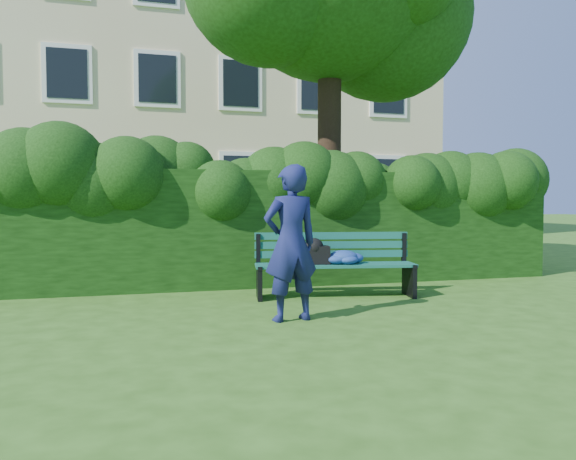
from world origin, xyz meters
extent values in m
plane|color=#2C5317|center=(0.00, 0.00, 0.00)|extent=(80.00, 80.00, 0.00)
cube|color=#D3BC8D|center=(0.00, 14.00, 6.00)|extent=(16.00, 8.00, 12.00)
cube|color=white|center=(-3.60, 9.98, 2.00)|extent=(1.30, 0.08, 1.60)
cube|color=black|center=(-3.60, 9.94, 2.00)|extent=(1.05, 0.04, 1.35)
cube|color=white|center=(-1.20, 9.98, 2.00)|extent=(1.30, 0.08, 1.60)
cube|color=black|center=(-1.20, 9.94, 2.00)|extent=(1.05, 0.04, 1.35)
cube|color=white|center=(1.20, 9.98, 2.00)|extent=(1.30, 0.08, 1.60)
cube|color=black|center=(1.20, 9.94, 2.00)|extent=(1.05, 0.04, 1.35)
cube|color=white|center=(3.60, 9.98, 2.00)|extent=(1.30, 0.08, 1.60)
cube|color=black|center=(3.60, 9.94, 2.00)|extent=(1.05, 0.04, 1.35)
cube|color=white|center=(6.00, 9.98, 2.00)|extent=(1.30, 0.08, 1.60)
cube|color=black|center=(6.00, 9.94, 2.00)|extent=(1.05, 0.04, 1.35)
cube|color=white|center=(-3.60, 9.98, 4.80)|extent=(1.30, 0.08, 1.60)
cube|color=black|center=(-3.60, 9.94, 4.80)|extent=(1.05, 0.04, 1.35)
cube|color=white|center=(-1.20, 9.98, 4.80)|extent=(1.30, 0.08, 1.60)
cube|color=black|center=(-1.20, 9.94, 4.80)|extent=(1.05, 0.04, 1.35)
cube|color=white|center=(1.20, 9.98, 4.80)|extent=(1.30, 0.08, 1.60)
cube|color=black|center=(1.20, 9.94, 4.80)|extent=(1.05, 0.04, 1.35)
cube|color=white|center=(3.60, 9.98, 4.80)|extent=(1.30, 0.08, 1.60)
cube|color=black|center=(3.60, 9.94, 4.80)|extent=(1.05, 0.04, 1.35)
cube|color=white|center=(6.00, 9.98, 4.80)|extent=(1.30, 0.08, 1.60)
cube|color=black|center=(6.00, 9.94, 4.80)|extent=(1.05, 0.04, 1.35)
cube|color=white|center=(6.00, 9.98, 7.60)|extent=(1.30, 0.08, 1.60)
cube|color=black|center=(6.00, 9.94, 7.60)|extent=(1.05, 0.04, 1.35)
cube|color=black|center=(0.00, 2.20, 0.90)|extent=(10.00, 1.00, 1.80)
cylinder|color=black|center=(1.53, 3.20, 2.68)|extent=(0.43, 0.43, 5.36)
sphere|color=#17360C|center=(2.83, 3.60, 4.94)|extent=(3.30, 3.30, 3.30)
cube|color=#105348|center=(0.67, 0.49, 0.45)|extent=(2.19, 0.48, 0.04)
cube|color=#105348|center=(0.69, 0.61, 0.45)|extent=(2.19, 0.48, 0.04)
cube|color=#105348|center=(0.71, 0.73, 0.45)|extent=(2.19, 0.48, 0.04)
cube|color=#105348|center=(0.73, 0.85, 0.45)|extent=(2.19, 0.48, 0.04)
cube|color=#105348|center=(0.75, 0.93, 0.58)|extent=(2.18, 0.42, 0.10)
cube|color=#105348|center=(0.75, 0.94, 0.71)|extent=(2.18, 0.42, 0.10)
cube|color=#105348|center=(0.75, 0.95, 0.84)|extent=(2.18, 0.42, 0.10)
cube|color=black|center=(-0.34, 0.85, 0.22)|extent=(0.15, 0.50, 0.44)
cube|color=black|center=(-0.29, 1.11, 0.65)|extent=(0.07, 0.07, 0.45)
cube|color=black|center=(-0.35, 0.80, 0.44)|extent=(0.13, 0.42, 0.05)
cube|color=black|center=(1.74, 0.49, 0.22)|extent=(0.15, 0.50, 0.44)
cube|color=black|center=(1.78, 0.74, 0.65)|extent=(0.07, 0.07, 0.45)
cube|color=black|center=(1.73, 0.44, 0.44)|extent=(0.13, 0.42, 0.05)
cube|color=white|center=(0.46, 0.66, 0.48)|extent=(0.20, 0.16, 0.02)
cube|color=black|center=(0.41, 0.72, 0.59)|extent=(0.45, 0.31, 0.25)
imported|color=#161C50|center=(-0.31, -0.60, 0.87)|extent=(0.69, 0.50, 1.74)
camera|label=1|loc=(-2.04, -6.57, 1.34)|focal=35.00mm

